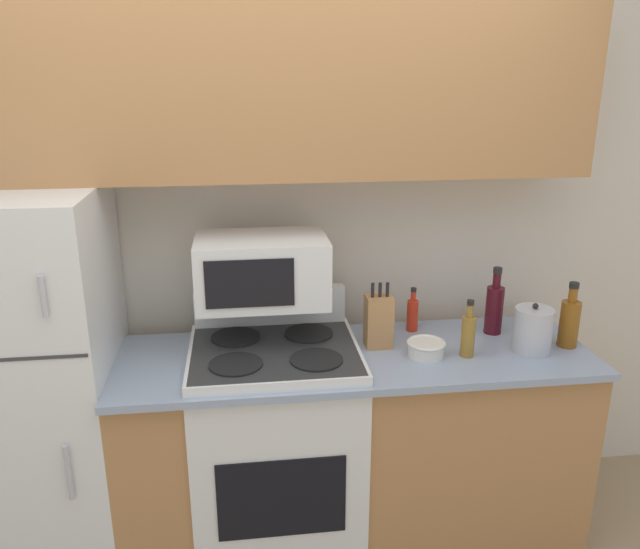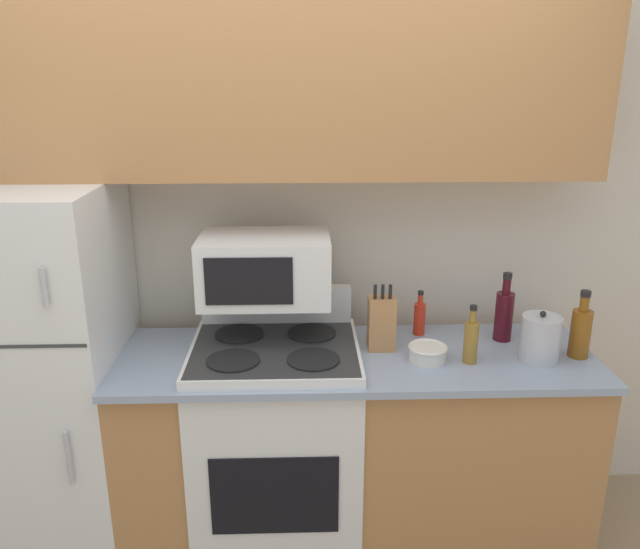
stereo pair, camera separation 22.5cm
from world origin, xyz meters
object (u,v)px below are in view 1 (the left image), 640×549
at_px(bottle_hot_sauce, 412,314).
at_px(kettle, 533,330).
at_px(refrigerator, 29,389).
at_px(bottle_vinegar, 468,334).
at_px(knife_block, 379,321).
at_px(bottle_whiskey, 569,321).
at_px(bowl, 426,348).
at_px(stove, 277,446).
at_px(bottle_wine_red, 494,307).
at_px(microwave, 262,270).

relative_size(bottle_hot_sauce, kettle, 0.95).
bearing_deg(refrigerator, bottle_hot_sauce, 5.10).
xyz_separation_m(refrigerator, bottle_vinegar, (1.75, -0.14, 0.20)).
height_order(knife_block, bottle_whiskey, knife_block).
bearing_deg(bowl, stove, 173.70).
bearing_deg(stove, bowl, -6.30).
xyz_separation_m(bowl, bottle_wine_red, (0.36, 0.20, 0.08)).
height_order(knife_block, kettle, knife_block).
height_order(knife_block, bowl, knife_block).
bearing_deg(microwave, bottle_wine_red, 1.12).
relative_size(knife_block, bottle_whiskey, 1.01).
relative_size(bowl, bottle_hot_sauce, 0.78).
height_order(stove, kettle, kettle).
bearing_deg(bottle_wine_red, stove, -172.33).
height_order(refrigerator, stove, refrigerator).
xyz_separation_m(refrigerator, bowl, (1.59, -0.12, 0.14)).
bearing_deg(stove, knife_block, 7.59).
bearing_deg(bottle_vinegar, stove, 173.74).
height_order(microwave, kettle, microwave).
bearing_deg(refrigerator, bottle_whiskey, -2.66).
relative_size(knife_block, bottle_wine_red, 0.94).
height_order(bottle_whiskey, bottle_wine_red, bottle_wine_red).
distance_m(stove, kettle, 1.17).
bearing_deg(microwave, bottle_vinegar, -13.57).
xyz_separation_m(stove, bottle_whiskey, (1.23, -0.04, 0.53)).
relative_size(microwave, kettle, 2.50).
bearing_deg(microwave, bowl, -15.42).
xyz_separation_m(bottle_whiskey, bottle_wine_red, (-0.26, 0.18, 0.01)).
xyz_separation_m(microwave, knife_block, (0.48, -0.05, -0.23)).
height_order(bottle_whiskey, kettle, bottle_whiskey).
bearing_deg(bottle_whiskey, knife_block, 172.56).
xyz_separation_m(microwave, bottle_wine_red, (1.01, 0.02, -0.22)).
bearing_deg(bottle_wine_red, bottle_vinegar, -132.38).
bearing_deg(bottle_vinegar, kettle, 1.95).
distance_m(refrigerator, bottle_hot_sauce, 1.62).
relative_size(refrigerator, knife_block, 5.65).
relative_size(bottle_hot_sauce, bottle_wine_red, 0.67).
xyz_separation_m(bottle_hot_sauce, kettle, (0.43, -0.28, 0.01)).
bearing_deg(microwave, bottle_whiskey, -7.02).
distance_m(refrigerator, bottle_whiskey, 2.22).
distance_m(microwave, bottle_whiskey, 1.29).
bearing_deg(stove, kettle, -4.09).
bearing_deg(bottle_wine_red, refrigerator, -177.85).
distance_m(stove, bowl, 0.76).
distance_m(bottle_hot_sauce, bottle_vinegar, 0.32).
bearing_deg(bowl, microwave, 164.58).
bearing_deg(bottle_vinegar, bottle_whiskey, 5.11).
bearing_deg(bottle_wine_red, kettle, -68.37).
distance_m(stove, bottle_vinegar, 0.93).
xyz_separation_m(stove, bottle_wine_red, (0.97, 0.13, 0.53)).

